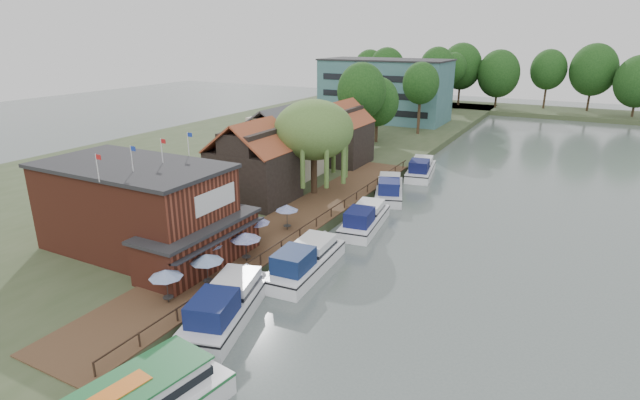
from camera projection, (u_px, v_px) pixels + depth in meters
The scene contains 28 objects.
ground at pixel (315, 299), 35.48m from camera, with size 260.00×260.00×0.00m, color #505C59.
land_bank at pixel (254, 151), 78.03m from camera, with size 50.00×140.00×1.00m, color #384728.
quay_deck at pixel (291, 222), 47.10m from camera, with size 6.00×50.00×0.10m, color #47301E.
quay_rail at pixel (319, 221), 46.17m from camera, with size 0.20×49.00×1.00m, color black, non-canonical shape.
pub at pixel (154, 211), 39.44m from camera, with size 20.00×11.00×7.30m, color maroon, non-canonical shape.
hotel_block at pixel (385, 90), 101.64m from camera, with size 25.40×12.40×12.30m, color #38666B, non-canonical shape.
cottage_a at pixel (253, 162), 52.25m from camera, with size 8.60×7.60×8.50m, color black, non-canonical shape.
cottage_b at pixel (280, 142), 61.96m from camera, with size 9.60×8.60×8.50m, color beige, non-canonical shape.
cottage_c at pixel (341, 133), 67.70m from camera, with size 7.60×7.60×8.50m, color black, non-canonical shape.
willow at pixel (314, 148), 54.11m from camera, with size 8.60×8.60×10.43m, color #476B2D, non-canonical shape.
umbrella_0 at pixel (167, 286), 32.60m from camera, with size 2.23×2.23×2.38m, color navy, non-canonical shape.
umbrella_1 at pixel (207, 270), 34.86m from camera, with size 2.37×2.37×2.38m, color navy, non-canonical shape.
umbrella_2 at pixel (210, 254), 37.38m from camera, with size 1.97×1.97×2.38m, color navy, non-canonical shape.
umbrella_3 at pixel (246, 247), 38.60m from camera, with size 2.43×2.43×2.38m, color navy, non-canonical shape.
umbrella_4 at pixel (256, 230), 41.91m from camera, with size 2.38×2.38×2.38m, color navy, non-canonical shape.
umbrella_5 at pixel (287, 217), 44.88m from camera, with size 2.08×2.08×2.38m, color navy, non-canonical shape.
cruiser_0 at pixel (226, 300), 32.75m from camera, with size 3.51×10.83×2.66m, color white, non-canonical shape.
cruiser_1 at pixel (305, 257), 39.17m from camera, with size 3.45×10.65×2.61m, color white, non-canonical shape.
cruiser_2 at pixel (365, 216), 48.25m from camera, with size 3.28×10.14×2.47m, color white, non-canonical shape.
cruiser_3 at pixel (389, 186), 57.55m from camera, with size 3.34×10.33×2.52m, color silver, non-canonical shape.
cruiser_4 at pixel (421, 167), 66.05m from camera, with size 3.37×10.43×2.55m, color white, non-canonical shape.
swan at pixel (133, 378), 27.06m from camera, with size 0.44×0.44×0.44m, color white.
bank_tree_0 at pixel (361, 107), 75.35m from camera, with size 7.34×7.34×13.07m, color #143811, non-canonical shape.
bank_tree_1 at pixel (377, 110), 80.84m from camera, with size 6.92×6.92×10.57m, color #143811, non-canonical shape.
bank_tree_2 at pixel (420, 98), 87.32m from camera, with size 6.32×6.32×12.49m, color #143811, non-canonical shape.
bank_tree_3 at pixel (436, 92), 104.27m from camera, with size 6.02×6.02×10.88m, color #143811, non-canonical shape.
bank_tree_4 at pixel (436, 80), 110.31m from camera, with size 7.75×7.75×14.45m, color #143811, non-canonical shape.
bank_tree_5 at pixel (452, 81), 117.70m from camera, with size 6.08×6.08×13.01m, color #143811, non-canonical shape.
Camera 1 is at (15.14, -27.55, 17.93)m, focal length 28.00 mm.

